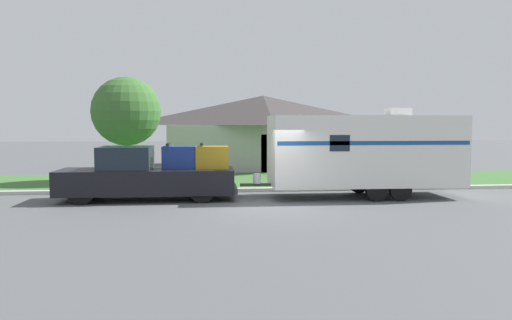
{
  "coord_description": "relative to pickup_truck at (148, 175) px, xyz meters",
  "views": [
    {
      "loc": [
        -1.98,
        -15.94,
        2.73
      ],
      "look_at": [
        -0.27,
        1.9,
        1.4
      ],
      "focal_mm": 35.0,
      "sensor_mm": 36.0,
      "label": 1
    }
  ],
  "objects": [
    {
      "name": "curb_strip",
      "position": [
        4.1,
        1.85,
        -0.82
      ],
      "size": [
        80.0,
        0.3,
        0.14
      ],
      "color": "beige",
      "rests_on": "ground_plane"
    },
    {
      "name": "ground_plane",
      "position": [
        4.1,
        -1.9,
        -0.89
      ],
      "size": [
        120.0,
        120.0,
        0.0
      ],
      "primitive_type": "plane",
      "color": "#515456"
    },
    {
      "name": "lawn_strip",
      "position": [
        4.1,
        5.5,
        -0.87
      ],
      "size": [
        80.0,
        7.0,
        0.03
      ],
      "color": "#3D6B33",
      "rests_on": "ground_plane"
    },
    {
      "name": "tree_in_yard",
      "position": [
        -1.64,
        5.67,
        2.37
      ],
      "size": [
        3.17,
        3.17,
        4.85
      ],
      "color": "brown",
      "rests_on": "ground_plane"
    },
    {
      "name": "travel_trailer",
      "position": [
        7.85,
        -0.0,
        0.83
      ],
      "size": [
        8.06,
        2.4,
        3.28
      ],
      "color": "black",
      "rests_on": "ground_plane"
    },
    {
      "name": "mailbox",
      "position": [
        10.17,
        2.9,
        0.14
      ],
      "size": [
        0.48,
        0.2,
        1.34
      ],
      "color": "brown",
      "rests_on": "ground_plane"
    },
    {
      "name": "pickup_truck",
      "position": [
        0.0,
        0.0,
        0.0
      ],
      "size": [
        6.22,
        1.93,
        2.03
      ],
      "color": "black",
      "rests_on": "ground_plane"
    },
    {
      "name": "house_across_street",
      "position": [
        5.52,
        13.04,
        1.41
      ],
      "size": [
        12.23,
        7.61,
        4.42
      ],
      "color": "#B2B2A8",
      "rests_on": "ground_plane"
    }
  ]
}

